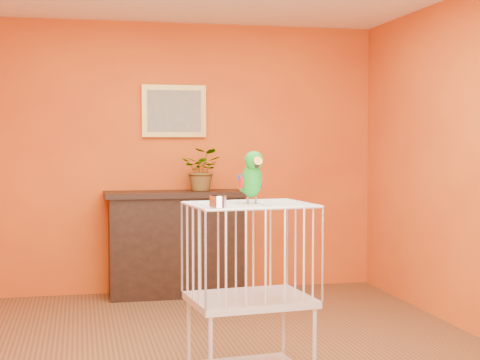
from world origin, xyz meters
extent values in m
plane|color=brown|center=(0.00, 0.00, 0.00)|extent=(4.50, 4.50, 0.00)
plane|color=orange|center=(0.00, 2.25, 1.30)|extent=(4.00, 0.00, 4.00)
plane|color=orange|center=(0.00, -2.25, 1.30)|extent=(4.00, 0.00, 4.00)
cube|color=black|center=(-0.01, 2.02, 0.47)|extent=(1.25, 0.42, 0.94)
cube|color=black|center=(-0.01, 2.02, 0.96)|extent=(1.33, 0.48, 0.05)
cube|color=black|center=(-0.01, 1.83, 0.47)|extent=(0.87, 0.02, 0.47)
cube|color=#572819|center=(-0.27, 1.97, 0.36)|extent=(0.05, 0.19, 0.29)
cube|color=#3E4D26|center=(-0.19, 1.97, 0.36)|extent=(0.05, 0.19, 0.29)
cube|color=#572819|center=(-0.09, 1.97, 0.36)|extent=(0.05, 0.19, 0.29)
cube|color=#3E4D26|center=(0.01, 1.97, 0.36)|extent=(0.05, 0.19, 0.29)
cube|color=#572819|center=(0.11, 1.97, 0.36)|extent=(0.05, 0.19, 0.29)
imported|color=#26722D|center=(0.24, 1.99, 1.15)|extent=(0.49, 0.51, 0.32)
cube|color=gold|center=(0.00, 2.22, 1.75)|extent=(0.62, 0.03, 0.50)
cube|color=gray|center=(0.00, 2.21, 1.75)|extent=(0.52, 0.01, 0.40)
cube|color=beige|center=(0.10, -0.59, 0.51)|extent=(0.76, 0.61, 0.04)
cube|color=beige|center=(0.10, -0.59, 1.08)|extent=(0.76, 0.61, 0.01)
cylinder|color=beige|center=(-0.19, -0.87, 0.24)|extent=(0.03, 0.03, 0.49)
cylinder|color=beige|center=(0.44, -0.80, 0.24)|extent=(0.03, 0.03, 0.49)
cylinder|color=beige|center=(-0.24, -0.39, 0.24)|extent=(0.03, 0.03, 0.49)
cylinder|color=beige|center=(0.38, -0.32, 0.24)|extent=(0.03, 0.03, 0.49)
cylinder|color=silver|center=(-0.15, -0.84, 1.12)|extent=(0.10, 0.10, 0.07)
cylinder|color=#59544C|center=(0.08, -0.59, 1.11)|extent=(0.01, 0.01, 0.05)
cylinder|color=#59544C|center=(0.13, -0.58, 1.11)|extent=(0.01, 0.01, 0.05)
ellipsoid|color=#09851E|center=(0.11, -0.59, 1.22)|extent=(0.14, 0.19, 0.23)
ellipsoid|color=#09851E|center=(0.11, -0.62, 1.35)|extent=(0.12, 0.13, 0.11)
cone|color=orange|center=(0.12, -0.67, 1.33)|extent=(0.06, 0.08, 0.07)
cone|color=black|center=(0.12, -0.66, 1.31)|extent=(0.03, 0.03, 0.03)
sphere|color=black|center=(0.08, -0.65, 1.36)|extent=(0.02, 0.02, 0.02)
sphere|color=black|center=(0.15, -0.64, 1.36)|extent=(0.02, 0.02, 0.02)
ellipsoid|color=#A50C0C|center=(0.05, -0.58, 1.21)|extent=(0.03, 0.07, 0.08)
ellipsoid|color=navy|center=(0.17, -0.57, 1.21)|extent=(0.03, 0.07, 0.08)
cone|color=#09851E|center=(0.10, -0.51, 1.15)|extent=(0.09, 0.16, 0.12)
camera|label=1|loc=(-0.89, -4.84, 1.46)|focal=55.00mm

